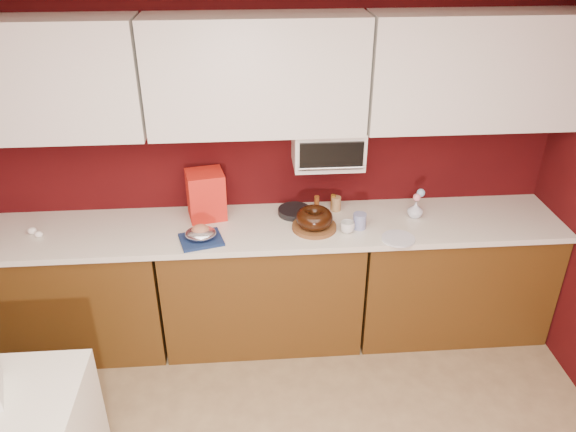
% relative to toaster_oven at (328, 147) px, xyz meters
% --- Properties ---
extents(ceiling, '(4.00, 4.50, 0.02)m').
position_rel_toaster_oven_xyz_m(ceiling, '(-0.45, -2.10, 1.12)').
color(ceiling, white).
rests_on(ceiling, wall_back).
extents(wall_back, '(4.00, 0.02, 2.50)m').
position_rel_toaster_oven_xyz_m(wall_back, '(-0.45, 0.15, -0.12)').
color(wall_back, '#3B0809').
rests_on(wall_back, floor).
extents(base_cabinet_left, '(1.31, 0.58, 0.86)m').
position_rel_toaster_oven_xyz_m(base_cabinet_left, '(-1.78, -0.17, -0.95)').
color(base_cabinet_left, '#4F300F').
rests_on(base_cabinet_left, floor).
extents(base_cabinet_center, '(1.31, 0.58, 0.86)m').
position_rel_toaster_oven_xyz_m(base_cabinet_center, '(-0.45, -0.17, -0.95)').
color(base_cabinet_center, '#4F300F').
rests_on(base_cabinet_center, floor).
extents(base_cabinet_right, '(1.31, 0.58, 0.86)m').
position_rel_toaster_oven_xyz_m(base_cabinet_right, '(0.88, -0.17, -0.95)').
color(base_cabinet_right, '#4F300F').
rests_on(base_cabinet_right, floor).
extents(countertop, '(4.00, 0.62, 0.04)m').
position_rel_toaster_oven_xyz_m(countertop, '(-0.45, -0.17, -0.49)').
color(countertop, silver).
rests_on(countertop, base_cabinet_center).
extents(upper_cabinet_left, '(1.31, 0.33, 0.70)m').
position_rel_toaster_oven_xyz_m(upper_cabinet_left, '(-1.78, -0.02, 0.48)').
color(upper_cabinet_left, white).
rests_on(upper_cabinet_left, wall_back).
extents(upper_cabinet_center, '(1.31, 0.33, 0.70)m').
position_rel_toaster_oven_xyz_m(upper_cabinet_center, '(-0.45, -0.02, 0.48)').
color(upper_cabinet_center, white).
rests_on(upper_cabinet_center, wall_back).
extents(upper_cabinet_right, '(1.31, 0.33, 0.70)m').
position_rel_toaster_oven_xyz_m(upper_cabinet_right, '(0.88, -0.02, 0.48)').
color(upper_cabinet_right, white).
rests_on(upper_cabinet_right, wall_back).
extents(toaster_oven, '(0.45, 0.30, 0.25)m').
position_rel_toaster_oven_xyz_m(toaster_oven, '(0.00, 0.00, 0.00)').
color(toaster_oven, white).
rests_on(toaster_oven, upper_cabinet_center).
extents(toaster_oven_door, '(0.40, 0.02, 0.18)m').
position_rel_toaster_oven_xyz_m(toaster_oven_door, '(0.00, -0.16, 0.00)').
color(toaster_oven_door, black).
rests_on(toaster_oven_door, toaster_oven).
extents(toaster_oven_handle, '(0.42, 0.02, 0.02)m').
position_rel_toaster_oven_xyz_m(toaster_oven_handle, '(0.00, -0.18, -0.07)').
color(toaster_oven_handle, silver).
rests_on(toaster_oven_handle, toaster_oven).
extents(cake_base, '(0.30, 0.30, 0.03)m').
position_rel_toaster_oven_xyz_m(cake_base, '(-0.11, -0.23, -0.46)').
color(cake_base, brown).
rests_on(cake_base, countertop).
extents(bundt_cake, '(0.30, 0.30, 0.10)m').
position_rel_toaster_oven_xyz_m(bundt_cake, '(-0.11, -0.23, -0.39)').
color(bundt_cake, black).
rests_on(bundt_cake, cake_base).
extents(navy_towel, '(0.30, 0.27, 0.02)m').
position_rel_toaster_oven_xyz_m(navy_towel, '(-0.83, -0.33, -0.47)').
color(navy_towel, navy).
rests_on(navy_towel, countertop).
extents(foil_ham_nest, '(0.24, 0.23, 0.07)m').
position_rel_toaster_oven_xyz_m(foil_ham_nest, '(-0.83, -0.33, -0.42)').
color(foil_ham_nest, white).
rests_on(foil_ham_nest, navy_towel).
extents(roasted_ham, '(0.11, 0.10, 0.07)m').
position_rel_toaster_oven_xyz_m(roasted_ham, '(-0.83, -0.33, -0.40)').
color(roasted_ham, '#B37052').
rests_on(roasted_ham, foil_ham_nest).
extents(pandoro_box, '(0.28, 0.26, 0.32)m').
position_rel_toaster_oven_xyz_m(pandoro_box, '(-0.80, -0.01, -0.31)').
color(pandoro_box, '#B90C1C').
rests_on(pandoro_box, countertop).
extents(dark_pan, '(0.24, 0.24, 0.04)m').
position_rel_toaster_oven_xyz_m(dark_pan, '(-0.22, -0.02, -0.46)').
color(dark_pan, black).
rests_on(dark_pan, countertop).
extents(coffee_mug, '(0.11, 0.11, 0.09)m').
position_rel_toaster_oven_xyz_m(coffee_mug, '(0.10, -0.29, -0.43)').
color(coffee_mug, silver).
rests_on(coffee_mug, countertop).
extents(blue_jar, '(0.10, 0.10, 0.10)m').
position_rel_toaster_oven_xyz_m(blue_jar, '(0.19, -0.24, -0.42)').
color(blue_jar, navy).
rests_on(blue_jar, countertop).
extents(flower_vase, '(0.09, 0.09, 0.12)m').
position_rel_toaster_oven_xyz_m(flower_vase, '(0.59, -0.13, -0.41)').
color(flower_vase, silver).
rests_on(flower_vase, countertop).
extents(flower_pink, '(0.05, 0.05, 0.05)m').
position_rel_toaster_oven_xyz_m(flower_pink, '(0.59, -0.13, -0.33)').
color(flower_pink, pink).
rests_on(flower_pink, flower_vase).
extents(flower_blue, '(0.06, 0.06, 0.06)m').
position_rel_toaster_oven_xyz_m(flower_blue, '(0.62, -0.11, -0.30)').
color(flower_blue, '#89B3DC').
rests_on(flower_blue, flower_vase).
extents(china_plate, '(0.22, 0.22, 0.01)m').
position_rel_toaster_oven_xyz_m(china_plate, '(0.41, -0.41, -0.47)').
color(china_plate, silver).
rests_on(china_plate, countertop).
extents(amber_bottle, '(0.04, 0.04, 0.10)m').
position_rel_toaster_oven_xyz_m(amber_bottle, '(-0.06, 0.03, -0.42)').
color(amber_bottle, '#91481A').
rests_on(amber_bottle, countertop).
extents(paper_cup, '(0.09, 0.09, 0.10)m').
position_rel_toaster_oven_xyz_m(paper_cup, '(0.07, 0.01, -0.42)').
color(paper_cup, olive).
rests_on(paper_cup, countertop).
extents(egg_left, '(0.07, 0.06, 0.05)m').
position_rel_toaster_oven_xyz_m(egg_left, '(-1.91, -0.16, -0.45)').
color(egg_left, white).
rests_on(egg_left, countertop).
extents(egg_right, '(0.06, 0.06, 0.04)m').
position_rel_toaster_oven_xyz_m(egg_right, '(-1.85, -0.20, -0.45)').
color(egg_right, white).
rests_on(egg_right, countertop).
extents(amber_bottle_tall, '(0.04, 0.04, 0.11)m').
position_rel_toaster_oven_xyz_m(amber_bottle_tall, '(0.05, 0.02, -0.42)').
color(amber_bottle_tall, brown).
rests_on(amber_bottle_tall, countertop).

